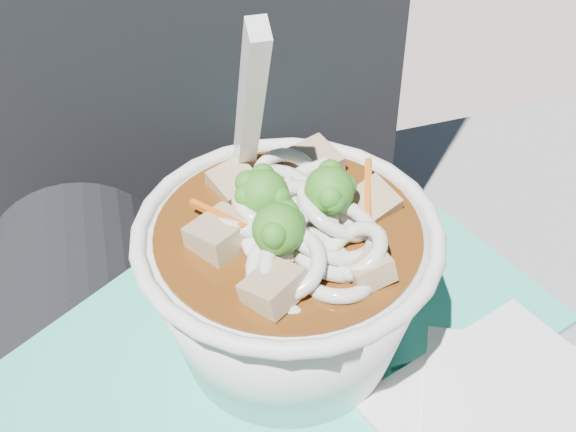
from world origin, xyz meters
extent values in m
cube|color=#2BB391|center=(0.03, -0.01, 0.59)|extent=(0.24, 0.25, 0.00)
cube|color=#2BB391|center=(0.12, 0.04, 0.59)|extent=(0.19, 0.18, 0.00)
cube|color=#2BB391|center=(0.05, 0.10, 0.59)|extent=(0.22, 0.23, 0.00)
cube|color=#2BB391|center=(0.10, -0.02, 0.60)|extent=(0.23, 0.24, 0.00)
cube|color=#2BB391|center=(0.05, 0.06, 0.60)|extent=(0.14, 0.15, 0.00)
cube|color=silver|center=(0.14, -0.06, 0.61)|extent=(0.17, 0.17, 0.00)
cube|color=silver|center=(0.14, -0.06, 0.61)|extent=(0.14, 0.14, 0.00)
torus|color=silver|center=(0.03, 0.02, 0.69)|extent=(0.16, 0.16, 0.01)
cylinder|color=#46230A|center=(0.03, 0.02, 0.69)|extent=(0.14, 0.14, 0.01)
torus|color=beige|center=(0.05, 0.00, 0.69)|extent=(0.05, 0.05, 0.03)
torus|color=beige|center=(0.02, -0.01, 0.70)|extent=(0.06, 0.06, 0.03)
torus|color=beige|center=(0.04, 0.02, 0.71)|extent=(0.05, 0.05, 0.03)
torus|color=beige|center=(0.05, -0.02, 0.69)|extent=(0.05, 0.05, 0.02)
torus|color=beige|center=(0.06, -0.01, 0.70)|extent=(0.05, 0.05, 0.03)
torus|color=beige|center=(0.02, 0.04, 0.70)|extent=(0.04, 0.04, 0.01)
torus|color=beige|center=(0.04, 0.05, 0.70)|extent=(0.06, 0.05, 0.05)
torus|color=beige|center=(0.05, 0.01, 0.70)|extent=(0.06, 0.06, 0.02)
torus|color=beige|center=(0.05, 0.01, 0.70)|extent=(0.07, 0.06, 0.04)
torus|color=beige|center=(0.05, 0.01, 0.70)|extent=(0.06, 0.05, 0.04)
torus|color=beige|center=(0.03, -0.01, 0.70)|extent=(0.06, 0.06, 0.04)
torus|color=beige|center=(0.02, 0.03, 0.70)|extent=(0.05, 0.05, 0.04)
torus|color=beige|center=(0.03, 0.03, 0.70)|extent=(0.07, 0.06, 0.04)
torus|color=beige|center=(0.01, 0.03, 0.70)|extent=(0.05, 0.04, 0.04)
torus|color=beige|center=(0.03, 0.03, 0.70)|extent=(0.04, 0.06, 0.04)
torus|color=beige|center=(0.03, 0.02, 0.70)|extent=(0.05, 0.06, 0.03)
torus|color=beige|center=(0.06, 0.03, 0.70)|extent=(0.05, 0.05, 0.03)
cylinder|color=beige|center=(0.02, 0.01, 0.70)|extent=(0.02, 0.04, 0.03)
cylinder|color=beige|center=(0.02, 0.03, 0.70)|extent=(0.04, 0.03, 0.02)
cylinder|color=beige|center=(0.04, 0.03, 0.70)|extent=(0.02, 0.03, 0.03)
cylinder|color=beige|center=(0.04, 0.06, 0.70)|extent=(0.04, 0.01, 0.02)
cylinder|color=#799E4C|center=(0.05, 0.03, 0.70)|extent=(0.01, 0.01, 0.02)
sphere|color=#1E6216|center=(0.05, 0.03, 0.72)|extent=(0.03, 0.03, 0.03)
sphere|color=#1E6216|center=(0.06, 0.03, 0.72)|extent=(0.01, 0.01, 0.01)
sphere|color=#1E6216|center=(0.06, 0.04, 0.72)|extent=(0.01, 0.01, 0.01)
sphere|color=#1E6216|center=(0.05, 0.02, 0.72)|extent=(0.01, 0.01, 0.01)
sphere|color=#1E6216|center=(0.05, 0.02, 0.72)|extent=(0.01, 0.01, 0.01)
cylinder|color=#799E4C|center=(0.02, 0.03, 0.70)|extent=(0.01, 0.01, 0.02)
sphere|color=#1E6216|center=(0.02, 0.03, 0.72)|extent=(0.03, 0.03, 0.03)
sphere|color=#1E6216|center=(0.01, 0.04, 0.72)|extent=(0.01, 0.01, 0.01)
sphere|color=#1E6216|center=(0.01, 0.03, 0.72)|extent=(0.01, 0.01, 0.01)
sphere|color=#1E6216|center=(0.02, 0.04, 0.72)|extent=(0.01, 0.01, 0.01)
sphere|color=#1E6216|center=(0.03, 0.03, 0.72)|extent=(0.01, 0.01, 0.01)
cylinder|color=#799E4C|center=(0.02, 0.00, 0.70)|extent=(0.01, 0.01, 0.02)
sphere|color=#1E6216|center=(0.02, 0.00, 0.72)|extent=(0.03, 0.03, 0.03)
sphere|color=#1E6216|center=(0.03, 0.01, 0.72)|extent=(0.01, 0.01, 0.01)
sphere|color=#1E6216|center=(0.02, 0.00, 0.72)|extent=(0.01, 0.01, 0.01)
sphere|color=#1E6216|center=(0.03, 0.01, 0.72)|extent=(0.01, 0.01, 0.01)
sphere|color=#1E6216|center=(0.03, 0.01, 0.72)|extent=(0.01, 0.01, 0.01)
cube|color=#D85B12|center=(0.02, 0.01, 0.70)|extent=(0.03, 0.03, 0.01)
cube|color=#D85B12|center=(0.03, 0.01, 0.70)|extent=(0.02, 0.04, 0.02)
cube|color=#D85B12|center=(0.02, 0.03, 0.71)|extent=(0.01, 0.06, 0.01)
cube|color=#D85B12|center=(0.08, 0.03, 0.70)|extent=(0.02, 0.05, 0.01)
cube|color=#D85B12|center=(0.02, 0.04, 0.70)|extent=(0.02, 0.05, 0.01)
cube|color=#D85B12|center=(0.00, 0.03, 0.71)|extent=(0.03, 0.03, 0.01)
cube|color=#8E7150|center=(0.08, 0.03, 0.70)|extent=(0.03, 0.03, 0.02)
cube|color=#8E7150|center=(0.06, 0.07, 0.70)|extent=(0.03, 0.03, 0.02)
cube|color=#8E7150|center=(0.01, 0.07, 0.70)|extent=(0.03, 0.03, 0.02)
cube|color=#8E7150|center=(-0.01, 0.02, 0.70)|extent=(0.04, 0.04, 0.02)
cube|color=#8E7150|center=(0.01, -0.02, 0.70)|extent=(0.04, 0.04, 0.02)
cube|color=#8E7150|center=(0.06, -0.02, 0.70)|extent=(0.02, 0.02, 0.02)
ellipsoid|color=silver|center=(0.02, 0.01, 0.70)|extent=(0.03, 0.04, 0.01)
cube|color=silver|center=(0.02, 0.06, 0.75)|extent=(0.01, 0.07, 0.12)
camera|label=1|loc=(-0.04, -0.27, 0.97)|focal=50.00mm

